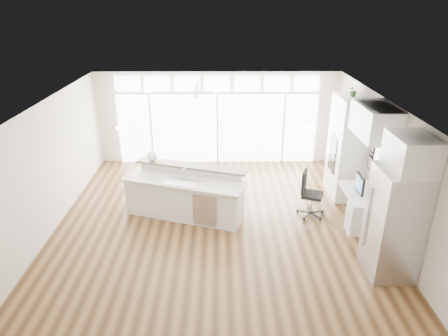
{
  "coord_description": "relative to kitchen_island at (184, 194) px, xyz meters",
  "views": [
    {
      "loc": [
        0.09,
        -7.32,
        4.62
      ],
      "look_at": [
        0.16,
        0.6,
        1.22
      ],
      "focal_mm": 32.0,
      "sensor_mm": 36.0,
      "label": 1
    }
  ],
  "objects": [
    {
      "name": "desk_window",
      "position": [
        4.19,
        -0.37,
        1.01
      ],
      "size": [
        0.04,
        0.85,
        0.85
      ],
      "primitive_type": "cube",
      "color": "white",
      "rests_on": "wall_right"
    },
    {
      "name": "upper_cabinets",
      "position": [
        3.9,
        -0.37,
        1.81
      ],
      "size": [
        0.64,
        1.3,
        0.64
      ],
      "primitive_type": "cube",
      "color": "silver",
      "rests_on": "wall_right"
    },
    {
      "name": "ceiling",
      "position": [
        0.73,
        -0.67,
        2.16
      ],
      "size": [
        7.0,
        8.0,
        0.02
      ],
      "primitive_type": "cube",
      "color": "white",
      "rests_on": "wall_back"
    },
    {
      "name": "fishbowl",
      "position": [
        -0.78,
        0.68,
        0.67
      ],
      "size": [
        0.3,
        0.3,
        0.24
      ],
      "primitive_type": "sphere",
      "rotation": [
        0.0,
        0.0,
        -0.27
      ],
      "color": "white",
      "rests_on": "kitchen_island"
    },
    {
      "name": "keyboard",
      "position": [
        3.61,
        -0.37,
        0.22
      ],
      "size": [
        0.12,
        0.31,
        0.02
      ],
      "primitive_type": "cube",
      "rotation": [
        0.0,
        0.0,
        0.0
      ],
      "color": "white",
      "rests_on": "desk_nook"
    },
    {
      "name": "refrigerator",
      "position": [
        3.84,
        -2.02,
        0.46
      ],
      "size": [
        0.76,
        0.9,
        2.0
      ],
      "primitive_type": "cube",
      "color": "#BBBBC0",
      "rests_on": "floor"
    },
    {
      "name": "wall_front",
      "position": [
        0.73,
        -4.67,
        0.81
      ],
      "size": [
        7.0,
        0.04,
        2.7
      ],
      "primitive_type": "cube",
      "color": "beige",
      "rests_on": "floor"
    },
    {
      "name": "office_chair",
      "position": [
        2.88,
        -0.02,
        -0.0
      ],
      "size": [
        0.71,
        0.69,
        1.08
      ],
      "primitive_type": "cube",
      "rotation": [
        0.0,
        0.0,
        -0.37
      ],
      "color": "black",
      "rests_on": "floor"
    },
    {
      "name": "fridge_cabinet",
      "position": [
        3.9,
        -2.02,
        1.76
      ],
      "size": [
        0.64,
        0.9,
        0.6
      ],
      "primitive_type": "cube",
      "color": "silver",
      "rests_on": "wall_right"
    },
    {
      "name": "recessed_lights",
      "position": [
        0.73,
        -0.47,
        2.14
      ],
      "size": [
        3.4,
        3.0,
        0.02
      ],
      "primitive_type": "cube",
      "color": "#F2E2CE",
      "rests_on": "ceiling"
    },
    {
      "name": "glass_wall",
      "position": [
        0.73,
        3.27,
        0.51
      ],
      "size": [
        5.8,
        0.06,
        2.08
      ],
      "primitive_type": "cube",
      "color": "white",
      "rests_on": "wall_back"
    },
    {
      "name": "wall_right",
      "position": [
        4.23,
        -0.67,
        0.81
      ],
      "size": [
        0.04,
        8.0,
        2.7
      ],
      "primitive_type": "cube",
      "color": "beige",
      "rests_on": "floor"
    },
    {
      "name": "monitor",
      "position": [
        3.78,
        -0.37,
        0.43
      ],
      "size": [
        0.11,
        0.51,
        0.42
      ],
      "primitive_type": "cube",
      "rotation": [
        0.0,
        0.0,
        -0.04
      ],
      "color": "black",
      "rests_on": "desk_nook"
    },
    {
      "name": "potted_plant",
      "position": [
        3.9,
        1.13,
        2.06
      ],
      "size": [
        0.28,
        0.31,
        0.21
      ],
      "primitive_type": "imported",
      "rotation": [
        0.0,
        0.0,
        0.17
      ],
      "color": "#315A26",
      "rests_on": "oven_cabinet"
    },
    {
      "name": "oven_cabinet",
      "position": [
        3.9,
        1.13,
        0.71
      ],
      "size": [
        0.64,
        1.2,
        2.5
      ],
      "primitive_type": "cube",
      "color": "silver",
      "rests_on": "floor"
    },
    {
      "name": "kitchen_island",
      "position": [
        0.0,
        0.0,
        0.0
      ],
      "size": [
        2.92,
        1.83,
        1.09
      ],
      "primitive_type": "cube",
      "rotation": [
        0.0,
        0.0,
        -0.32
      ],
      "color": "silver",
      "rests_on": "floor"
    },
    {
      "name": "floor",
      "position": [
        0.73,
        -0.67,
        -0.55
      ],
      "size": [
        7.0,
        8.0,
        0.02
      ],
      "primitive_type": "cube",
      "color": "#422914",
      "rests_on": "ground"
    },
    {
      "name": "transom_row",
      "position": [
        0.73,
        3.27,
        1.84
      ],
      "size": [
        5.9,
        0.06,
        0.4
      ],
      "primitive_type": "cube",
      "color": "white",
      "rests_on": "wall_back"
    },
    {
      "name": "desk_nook",
      "position": [
        3.86,
        -0.37,
        -0.16
      ],
      "size": [
        0.72,
        1.3,
        0.76
      ],
      "primitive_type": "cube",
      "color": "silver",
      "rests_on": "floor"
    },
    {
      "name": "framed_photos",
      "position": [
        4.19,
        0.25,
        0.86
      ],
      "size": [
        0.06,
        0.22,
        0.8
      ],
      "primitive_type": "cube",
      "color": "black",
      "rests_on": "wall_right"
    },
    {
      "name": "wall_left",
      "position": [
        -2.77,
        -0.67,
        0.81
      ],
      "size": [
        0.04,
        8.0,
        2.7
      ],
      "primitive_type": "cube",
      "color": "beige",
      "rests_on": "floor"
    },
    {
      "name": "rug",
      "position": [
        3.68,
        -0.28,
        -0.54
      ],
      "size": [
        1.05,
        0.93,
        0.01
      ],
      "primitive_type": "cube",
      "rotation": [
        0.0,
        0.0,
        0.42
      ],
      "color": "#3B2513",
      "rests_on": "floor"
    },
    {
      "name": "ceiling_fan",
      "position": [
        0.23,
        2.13,
        1.94
      ],
      "size": [
        1.16,
        1.16,
        0.32
      ],
      "primitive_type": "cube",
      "color": "silver",
      "rests_on": "ceiling"
    },
    {
      "name": "wall_back",
      "position": [
        0.73,
        3.33,
        0.81
      ],
      "size": [
        7.0,
        0.04,
        2.7
      ],
      "primitive_type": "cube",
      "color": "beige",
      "rests_on": "floor"
    }
  ]
}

